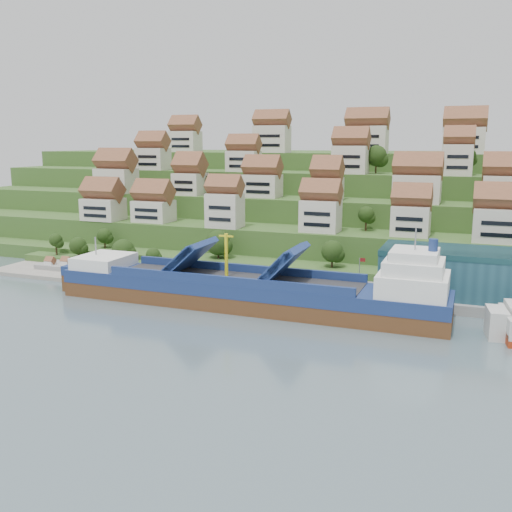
% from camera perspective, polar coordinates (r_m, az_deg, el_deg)
% --- Properties ---
extents(ground, '(300.00, 300.00, 0.00)m').
position_cam_1_polar(ground, '(122.95, 0.97, -5.11)').
color(ground, slate).
rests_on(ground, ground).
extents(quay, '(180.00, 14.00, 2.20)m').
position_cam_1_polar(quay, '(131.75, 11.47, -3.72)').
color(quay, gray).
rests_on(quay, ground).
extents(pebble_beach, '(45.00, 20.00, 1.00)m').
position_cam_1_polar(pebble_beach, '(161.15, -17.21, -1.47)').
color(pebble_beach, gray).
rests_on(pebble_beach, ground).
extents(hillside, '(260.00, 128.00, 31.00)m').
position_cam_1_polar(hillside, '(219.39, 10.42, 4.83)').
color(hillside, '#2D4C1E').
rests_on(hillside, ground).
extents(hillside_village, '(158.09, 64.33, 29.57)m').
position_cam_1_polar(hillside_village, '(175.78, 8.67, 7.85)').
color(hillside_village, beige).
rests_on(hillside_village, ground).
extents(hillside_trees, '(131.44, 62.60, 31.38)m').
position_cam_1_polar(hillside_trees, '(165.55, 1.59, 4.94)').
color(hillside_trees, '#243F15').
rests_on(hillside_trees, ground).
extents(flagpole, '(1.28, 0.16, 8.00)m').
position_cam_1_polar(flagpole, '(125.90, 10.34, -1.67)').
color(flagpole, gray).
rests_on(flagpole, quay).
extents(beach_huts, '(14.40, 3.70, 2.20)m').
position_cam_1_polar(beach_huts, '(161.10, -18.07, -0.95)').
color(beach_huts, white).
rests_on(beach_huts, pebble_beach).
extents(cargo_ship, '(84.48, 13.46, 18.81)m').
position_cam_1_polar(cargo_ship, '(121.27, -0.05, -3.61)').
color(cargo_ship, '#57331A').
rests_on(cargo_ship, ground).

